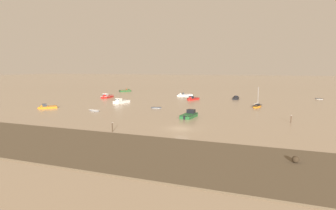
# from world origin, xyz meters

# --- Properties ---
(ground_plane) EXTENTS (800.00, 800.00, 0.00)m
(ground_plane) POSITION_xyz_m (0.00, 0.00, 0.00)
(ground_plane) COLOR tan
(mudflat_shore) EXTENTS (273.72, 16.76, 0.20)m
(mudflat_shore) POSITION_xyz_m (7.69, -16.40, 0.10)
(mudflat_shore) COLOR brown
(mudflat_shore) RESTS_ON ground
(tidal_rock_near) EXTENTS (0.82, 0.82, 0.82)m
(tidal_rock_near) POSITION_xyz_m (18.76, -13.94, 0.61)
(tidal_rock_near) COLOR #372A1C
(tidal_rock_near) RESTS_ON mudflat_shore
(motorboat_moored_0) EXTENTS (4.79, 5.02, 1.96)m
(motorboat_moored_0) POSITION_xyz_m (-43.59, 11.92, 0.30)
(motorboat_moored_0) COLOR orange
(motorboat_moored_0) RESTS_ON ground
(rowboat_moored_0) EXTENTS (3.20, 1.63, 0.48)m
(rowboat_moored_0) POSITION_xyz_m (-14.83, 23.15, 0.13)
(rowboat_moored_0) COLOR gray
(rowboat_moored_0) RESTS_ON ground
(motorboat_moored_1) EXTENTS (5.53, 6.04, 2.10)m
(motorboat_moored_1) POSITION_xyz_m (-50.70, 71.02, 0.29)
(motorboat_moored_1) COLOR #23602D
(motorboat_moored_1) RESTS_ON ground
(motorboat_moored_2) EXTENTS (3.67, 6.95, 2.52)m
(motorboat_moored_2) POSITION_xyz_m (-30.17, 29.24, 0.38)
(motorboat_moored_2) COLOR white
(motorboat_moored_2) RESTS_ON ground
(motorboat_moored_3) EXTENTS (2.83, 6.81, 2.52)m
(motorboat_moored_3) POSITION_xyz_m (-1.97, 13.27, 0.38)
(motorboat_moored_3) COLOR #23602D
(motorboat_moored_3) RESTS_ON ground
(motorboat_moored_4) EXTENTS (2.85, 6.82, 2.52)m
(motorboat_moored_4) POSITION_xyz_m (-43.46, 42.03, 0.38)
(motorboat_moored_4) COLOR red
(motorboat_moored_4) RESTS_ON ground
(motorboat_moored_5) EXTENTS (6.38, 6.25, 2.28)m
(motorboat_moored_5) POSITION_xyz_m (-18.29, 58.27, 0.31)
(motorboat_moored_5) COLOR white
(motorboat_moored_5) RESTS_ON ground
(rowboat_moored_2) EXTENTS (3.61, 1.88, 0.54)m
(rowboat_moored_2) POSITION_xyz_m (-27.89, 12.60, 0.15)
(rowboat_moored_2) COLOR gray
(rowboat_moored_2) RESTS_ON ground
(motorboat_moored_6) EXTENTS (2.35, 5.87, 1.96)m
(motorboat_moored_6) POSITION_xyz_m (2.78, 55.68, 0.27)
(motorboat_moored_6) COLOR black
(motorboat_moored_6) RESTS_ON ground
(sailboat_moored_0) EXTENTS (3.05, 5.64, 6.04)m
(sailboat_moored_0) POSITION_xyz_m (11.41, 35.49, 0.26)
(sailboat_moored_0) COLOR orange
(sailboat_moored_0) RESTS_ON ground
(motorboat_moored_7) EXTENTS (3.89, 5.81, 2.09)m
(motorboat_moored_7) POSITION_xyz_m (-11.32, 46.70, 0.32)
(motorboat_moored_7) COLOR red
(motorboat_moored_7) RESTS_ON ground
(rowboat_moored_4) EXTENTS (2.94, 2.34, 0.45)m
(rowboat_moored_4) POSITION_xyz_m (30.90, 65.03, 0.12)
(rowboat_moored_4) COLOR white
(rowboat_moored_4) RESTS_ON ground
(mooring_post_near) EXTENTS (0.22, 0.22, 1.80)m
(mooring_post_near) POSITION_xyz_m (19.43, 13.72, 0.77)
(mooring_post_near) COLOR #4A3323
(mooring_post_near) RESTS_ON ground
(mooring_post_right) EXTENTS (0.22, 0.22, 1.89)m
(mooring_post_right) POSITION_xyz_m (-10.52, -6.67, 0.81)
(mooring_post_right) COLOR #433323
(mooring_post_right) RESTS_ON ground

